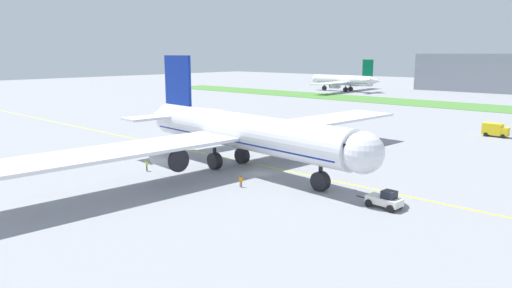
{
  "coord_description": "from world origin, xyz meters",
  "views": [
    {
      "loc": [
        46.25,
        -51.68,
        17.94
      ],
      "look_at": [
        -2.92,
        2.41,
        3.84
      ],
      "focal_mm": 32.86,
      "sensor_mm": 36.0,
      "label": 1
    }
  ],
  "objects_px": {
    "pushback_tug": "(385,200)",
    "ground_crew_wingwalker_port": "(154,154)",
    "ground_crew_marshaller_front": "(241,180)",
    "traffic_cone_port_wing": "(118,155)",
    "parked_airliner_far_left": "(345,81)",
    "ground_crew_wingwalker_starboard": "(147,165)",
    "airliner_foreground": "(239,132)",
    "service_truck_baggage_loader": "(495,130)",
    "traffic_cone_near_nose": "(88,162)"
  },
  "relations": [
    {
      "from": "ground_crew_marshaller_front",
      "to": "traffic_cone_near_nose",
      "type": "height_order",
      "value": "ground_crew_marshaller_front"
    },
    {
      "from": "ground_crew_wingwalker_port",
      "to": "ground_crew_marshaller_front",
      "type": "relative_size",
      "value": 1.06
    },
    {
      "from": "service_truck_baggage_loader",
      "to": "ground_crew_marshaller_front",
      "type": "bearing_deg",
      "value": -101.71
    },
    {
      "from": "parked_airliner_far_left",
      "to": "ground_crew_wingwalker_port",
      "type": "bearing_deg",
      "value": -69.84
    },
    {
      "from": "pushback_tug",
      "to": "ground_crew_wingwalker_port",
      "type": "distance_m",
      "value": 41.59
    },
    {
      "from": "parked_airliner_far_left",
      "to": "traffic_cone_port_wing",
      "type": "bearing_deg",
      "value": -72.53
    },
    {
      "from": "ground_crew_marshaller_front",
      "to": "ground_crew_wingwalker_starboard",
      "type": "xyz_separation_m",
      "value": [
        -17.03,
        -3.44,
        0.07
      ]
    },
    {
      "from": "ground_crew_wingwalker_port",
      "to": "ground_crew_wingwalker_starboard",
      "type": "relative_size",
      "value": 0.99
    },
    {
      "from": "ground_crew_wingwalker_port",
      "to": "parked_airliner_far_left",
      "type": "height_order",
      "value": "parked_airliner_far_left"
    },
    {
      "from": "ground_crew_marshaller_front",
      "to": "service_truck_baggage_loader",
      "type": "distance_m",
      "value": 67.62
    },
    {
      "from": "pushback_tug",
      "to": "traffic_cone_near_nose",
      "type": "bearing_deg",
      "value": -165.64
    },
    {
      "from": "pushback_tug",
      "to": "ground_crew_marshaller_front",
      "type": "distance_m",
      "value": 19.43
    },
    {
      "from": "parked_airliner_far_left",
      "to": "ground_crew_marshaller_front",
      "type": "bearing_deg",
      "value": -62.94
    },
    {
      "from": "airliner_foreground",
      "to": "service_truck_baggage_loader",
      "type": "height_order",
      "value": "airliner_foreground"
    },
    {
      "from": "pushback_tug",
      "to": "traffic_cone_near_nose",
      "type": "height_order",
      "value": "pushback_tug"
    },
    {
      "from": "ground_crew_marshaller_front",
      "to": "ground_crew_wingwalker_starboard",
      "type": "distance_m",
      "value": 17.38
    },
    {
      "from": "ground_crew_wingwalker_starboard",
      "to": "service_truck_baggage_loader",
      "type": "distance_m",
      "value": 76.13
    },
    {
      "from": "airliner_foreground",
      "to": "ground_crew_wingwalker_port",
      "type": "distance_m",
      "value": 17.01
    },
    {
      "from": "ground_crew_wingwalker_port",
      "to": "traffic_cone_port_wing",
      "type": "height_order",
      "value": "ground_crew_wingwalker_port"
    },
    {
      "from": "ground_crew_wingwalker_port",
      "to": "airliner_foreground",
      "type": "bearing_deg",
      "value": 18.97
    },
    {
      "from": "ground_crew_wingwalker_port",
      "to": "traffic_cone_near_nose",
      "type": "distance_m",
      "value": 10.79
    },
    {
      "from": "traffic_cone_port_wing",
      "to": "parked_airliner_far_left",
      "type": "bearing_deg",
      "value": 107.47
    },
    {
      "from": "ground_crew_marshaller_front",
      "to": "traffic_cone_port_wing",
      "type": "distance_m",
      "value": 29.81
    },
    {
      "from": "airliner_foreground",
      "to": "traffic_cone_near_nose",
      "type": "bearing_deg",
      "value": -146.21
    },
    {
      "from": "airliner_foreground",
      "to": "service_truck_baggage_loader",
      "type": "bearing_deg",
      "value": 70.33
    },
    {
      "from": "ground_crew_marshaller_front",
      "to": "service_truck_baggage_loader",
      "type": "xyz_separation_m",
      "value": [
        13.73,
        66.21,
        0.62
      ]
    },
    {
      "from": "traffic_cone_port_wing",
      "to": "parked_airliner_far_left",
      "type": "xyz_separation_m",
      "value": [
        -48.43,
        153.89,
        4.92
      ]
    },
    {
      "from": "ground_crew_wingwalker_starboard",
      "to": "ground_crew_marshaller_front",
      "type": "bearing_deg",
      "value": 11.41
    },
    {
      "from": "traffic_cone_near_nose",
      "to": "pushback_tug",
      "type": "bearing_deg",
      "value": 14.36
    },
    {
      "from": "service_truck_baggage_loader",
      "to": "parked_airliner_far_left",
      "type": "distance_m",
      "value": 126.58
    },
    {
      "from": "traffic_cone_port_wing",
      "to": "service_truck_baggage_loader",
      "type": "distance_m",
      "value": 79.88
    },
    {
      "from": "traffic_cone_port_wing",
      "to": "service_truck_baggage_loader",
      "type": "height_order",
      "value": "service_truck_baggage_loader"
    },
    {
      "from": "ground_crew_marshaller_front",
      "to": "ground_crew_wingwalker_port",
      "type": "bearing_deg",
      "value": 175.08
    },
    {
      "from": "ground_crew_marshaller_front",
      "to": "traffic_cone_near_nose",
      "type": "bearing_deg",
      "value": -166.23
    },
    {
      "from": "ground_crew_marshaller_front",
      "to": "traffic_cone_port_wing",
      "type": "xyz_separation_m",
      "value": [
        -29.79,
        -0.77,
        -0.68
      ]
    },
    {
      "from": "airliner_foreground",
      "to": "traffic_cone_near_nose",
      "type": "relative_size",
      "value": 138.51
    },
    {
      "from": "airliner_foreground",
      "to": "ground_crew_marshaller_front",
      "type": "height_order",
      "value": "airliner_foreground"
    },
    {
      "from": "service_truck_baggage_loader",
      "to": "ground_crew_wingwalker_starboard",
      "type": "bearing_deg",
      "value": -113.83
    },
    {
      "from": "traffic_cone_port_wing",
      "to": "airliner_foreground",
      "type": "bearing_deg",
      "value": 19.66
    },
    {
      "from": "ground_crew_marshaller_front",
      "to": "traffic_cone_port_wing",
      "type": "relative_size",
      "value": 2.73
    },
    {
      "from": "pushback_tug",
      "to": "ground_crew_wingwalker_starboard",
      "type": "distance_m",
      "value": 36.78
    },
    {
      "from": "airliner_foreground",
      "to": "service_truck_baggage_loader",
      "type": "xyz_separation_m",
      "value": [
        21.08,
        58.96,
        -4.42
      ]
    },
    {
      "from": "airliner_foreground",
      "to": "ground_crew_wingwalker_port",
      "type": "relative_size",
      "value": 47.73
    },
    {
      "from": "ground_crew_marshaller_front",
      "to": "ground_crew_wingwalker_starboard",
      "type": "relative_size",
      "value": 0.93
    },
    {
      "from": "ground_crew_wingwalker_port",
      "to": "traffic_cone_near_nose",
      "type": "relative_size",
      "value": 2.9
    },
    {
      "from": "traffic_cone_near_nose",
      "to": "parked_airliner_far_left",
      "type": "distance_m",
      "value": 167.71
    },
    {
      "from": "service_truck_baggage_loader",
      "to": "parked_airliner_far_left",
      "type": "relative_size",
      "value": 0.09
    },
    {
      "from": "traffic_cone_near_nose",
      "to": "service_truck_baggage_loader",
      "type": "bearing_deg",
      "value": 59.93
    },
    {
      "from": "ground_crew_wingwalker_port",
      "to": "ground_crew_wingwalker_starboard",
      "type": "xyz_separation_m",
      "value": [
        5.7,
        -5.39,
        0.01
      ]
    },
    {
      "from": "traffic_cone_port_wing",
      "to": "service_truck_baggage_loader",
      "type": "relative_size",
      "value": 0.11
    }
  ]
}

